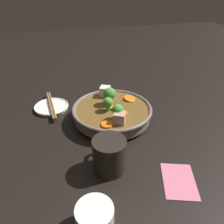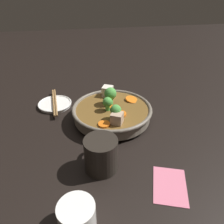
{
  "view_description": "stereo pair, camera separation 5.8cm",
  "coord_description": "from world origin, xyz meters",
  "views": [
    {
      "loc": [
        -0.6,
        0.17,
        0.42
      ],
      "look_at": [
        0.0,
        0.0,
        0.03
      ],
      "focal_mm": 35.0,
      "sensor_mm": 36.0,
      "label": 1
    },
    {
      "loc": [
        -0.61,
        0.11,
        0.42
      ],
      "look_at": [
        0.0,
        0.0,
        0.03
      ],
      "focal_mm": 35.0,
      "sensor_mm": 36.0,
      "label": 2
    }
  ],
  "objects": [
    {
      "name": "tea_cup",
      "position": [
        -0.35,
        0.13,
        0.03
      ],
      "size": [
        0.07,
        0.07,
        0.06
      ],
      "color": "white",
      "rests_on": "ground_plane"
    },
    {
      "name": "ground_plane",
      "position": [
        0.0,
        0.0,
        0.0
      ],
      "size": [
        3.0,
        3.0,
        0.0
      ],
      "primitive_type": "plane",
      "color": "black"
    },
    {
      "name": "napkin",
      "position": [
        -0.3,
        -0.09,
        0.0
      ],
      "size": [
        0.13,
        0.11,
        0.0
      ],
      "color": "#D16B84",
      "rests_on": "ground_plane"
    },
    {
      "name": "side_saucer",
      "position": [
        0.13,
        0.2,
        0.01
      ],
      "size": [
        0.13,
        0.13,
        0.01
      ],
      "color": "white",
      "rests_on": "ground_plane"
    },
    {
      "name": "chopsticks_pair",
      "position": [
        0.13,
        0.2,
        0.02
      ],
      "size": [
        0.2,
        0.03,
        0.01
      ],
      "color": "olive",
      "rests_on": "side_saucer"
    },
    {
      "name": "stirfry_bowl",
      "position": [
        -0.0,
        -0.0,
        0.03
      ],
      "size": [
        0.27,
        0.27,
        0.11
      ],
      "color": "slate",
      "rests_on": "ground_plane"
    },
    {
      "name": "dark_mug",
      "position": [
        -0.21,
        0.07,
        0.05
      ],
      "size": [
        0.11,
        0.08,
        0.09
      ],
      "color": "black",
      "rests_on": "ground_plane"
    }
  ]
}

